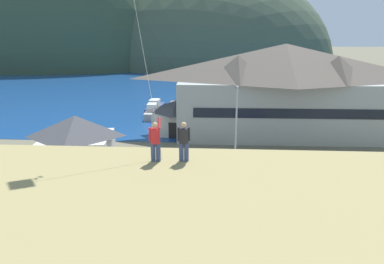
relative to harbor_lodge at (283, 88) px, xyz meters
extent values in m
plane|color=#66604C|center=(-9.76, -22.07, -5.89)|extent=(600.00, 600.00, 0.00)
cube|color=gray|center=(-9.76, -17.07, -5.84)|extent=(40.00, 20.00, 0.10)
cube|color=navy|center=(-9.76, 37.93, -5.88)|extent=(360.00, 84.00, 0.03)
ellipsoid|color=#42513D|center=(-85.41, 98.10, -5.89)|extent=(111.24, 46.38, 72.26)
ellipsoid|color=#334733|center=(-72.69, 86.73, -5.89)|extent=(99.20, 57.32, 94.02)
ellipsoid|color=#42513D|center=(-11.52, 99.78, -5.89)|extent=(96.10, 72.35, 72.44)
cube|color=#999E99|center=(0.00, 0.09, -2.47)|extent=(25.30, 9.76, 6.83)
cube|color=black|center=(0.06, -4.68, -2.13)|extent=(21.41, 0.34, 1.10)
pyramid|color=#60564C|center=(0.00, 0.09, 3.07)|extent=(26.82, 10.73, 4.26)
pyramid|color=#60564C|center=(-5.65, -1.63, 2.45)|extent=(5.27, 5.27, 2.98)
pyramid|color=#60564C|center=(5.68, -1.49, 2.45)|extent=(5.27, 5.27, 2.98)
cube|color=beige|center=(-20.62, -13.58, -4.18)|extent=(6.47, 6.06, 3.43)
pyramid|color=#47474C|center=(-20.62, -13.58, -1.51)|extent=(7.00, 6.65, 1.90)
cube|color=black|center=(-20.31, -16.30, -4.69)|extent=(1.10, 0.18, 2.40)
cube|color=beige|center=(-13.01, -0.38, -4.48)|extent=(5.70, 4.64, 2.81)
pyramid|color=#47474C|center=(-13.01, -0.38, -2.35)|extent=(6.17, 5.09, 1.45)
cube|color=black|center=(-13.21, -2.48, -4.91)|extent=(1.10, 0.16, 1.97)
cube|color=#70604C|center=(-14.28, 12.03, -5.54)|extent=(3.20, 12.41, 0.70)
cube|color=navy|center=(-17.65, 11.88, -5.44)|extent=(2.45, 6.65, 0.90)
cube|color=navy|center=(-17.65, 11.88, -4.91)|extent=(2.37, 6.45, 0.16)
cube|color=silver|center=(-17.68, 11.39, -4.28)|extent=(1.57, 2.04, 1.10)
cube|color=navy|center=(-10.90, 11.60, -5.44)|extent=(2.74, 6.73, 0.90)
cube|color=navy|center=(-10.90, 11.60, -4.91)|extent=(2.66, 6.53, 0.16)
cube|color=silver|center=(-10.95, 11.12, -4.28)|extent=(1.66, 2.10, 1.10)
cube|color=#A8A399|center=(-17.54, 8.46, -5.44)|extent=(2.02, 5.96, 0.90)
cube|color=#B7B2A8|center=(-17.54, 8.46, -4.91)|extent=(1.96, 5.78, 0.16)
cube|color=silver|center=(-17.53, 8.02, -4.28)|extent=(1.36, 1.80, 1.10)
cylinder|color=black|center=(2.01, -22.83, -5.47)|extent=(0.65, 0.26, 0.64)
cylinder|color=black|center=(2.12, -21.00, -5.47)|extent=(0.65, 0.26, 0.64)
cube|color=slate|center=(-6.42, -22.56, -5.07)|extent=(4.32, 2.09, 0.80)
cube|color=#5B5B5F|center=(-6.57, -22.57, -4.32)|extent=(2.21, 1.74, 0.70)
cube|color=black|center=(-6.57, -22.57, -4.36)|extent=(2.25, 1.78, 0.32)
cylinder|color=black|center=(-4.99, -23.38, -5.47)|extent=(0.65, 0.26, 0.64)
cylinder|color=black|center=(-5.12, -21.55, -5.47)|extent=(0.65, 0.26, 0.64)
cylinder|color=black|center=(-7.72, -23.57, -5.47)|extent=(0.65, 0.26, 0.64)
cylinder|color=black|center=(-7.85, -21.74, -5.47)|extent=(0.65, 0.26, 0.64)
cube|color=#9EA3A8|center=(-9.83, -16.31, -5.07)|extent=(4.26, 1.94, 0.80)
cube|color=gray|center=(-9.98, -16.32, -4.32)|extent=(2.15, 1.67, 0.70)
cube|color=black|center=(-9.98, -16.32, -4.36)|extent=(2.19, 1.70, 0.32)
cylinder|color=black|center=(-8.44, -17.18, -5.47)|extent=(0.65, 0.24, 0.64)
cylinder|color=black|center=(-8.50, -15.35, -5.47)|extent=(0.65, 0.24, 0.64)
cylinder|color=black|center=(-11.17, -17.27, -5.47)|extent=(0.65, 0.24, 0.64)
cylinder|color=black|center=(-11.23, -15.44, -5.47)|extent=(0.65, 0.24, 0.64)
cylinder|color=black|center=(-24.51, -19.63, -5.47)|extent=(0.65, 0.24, 0.64)
cube|color=navy|center=(-2.89, -15.71, -5.07)|extent=(4.33, 2.13, 0.80)
cube|color=navy|center=(-2.74, -15.72, -4.32)|extent=(2.22, 1.76, 0.70)
cube|color=black|center=(-2.74, -15.72, -4.36)|extent=(2.27, 1.80, 0.32)
cylinder|color=black|center=(-4.18, -14.68, -5.47)|extent=(0.66, 0.27, 0.64)
cylinder|color=black|center=(-4.32, -16.51, -5.47)|extent=(0.66, 0.27, 0.64)
cylinder|color=black|center=(-1.45, -14.90, -5.47)|extent=(0.66, 0.27, 0.64)
cylinder|color=black|center=(-1.60, -16.73, -5.47)|extent=(0.66, 0.27, 0.64)
cube|color=#236633|center=(-21.08, -21.54, -5.07)|extent=(4.28, 2.00, 0.80)
cube|color=#1E562B|center=(-21.23, -21.53, -4.32)|extent=(2.18, 1.70, 0.70)
cube|color=black|center=(-21.23, -21.53, -4.36)|extent=(2.22, 1.73, 0.32)
cylinder|color=black|center=(-19.76, -22.52, -5.47)|extent=(0.65, 0.25, 0.64)
cylinder|color=black|center=(-19.67, -20.69, -5.47)|extent=(0.65, 0.25, 0.64)
cylinder|color=black|center=(-22.49, -22.39, -5.47)|extent=(0.65, 0.25, 0.64)
cylinder|color=black|center=(-22.40, -20.55, -5.47)|extent=(0.65, 0.25, 0.64)
cube|color=navy|center=(-15.17, -15.71, -5.07)|extent=(4.23, 1.88, 0.80)
cube|color=navy|center=(-15.02, -15.72, -4.32)|extent=(2.13, 1.64, 0.70)
cube|color=black|center=(-15.02, -15.72, -4.36)|extent=(2.17, 1.67, 0.32)
cylinder|color=black|center=(-16.51, -14.77, -5.47)|extent=(0.64, 0.23, 0.64)
cylinder|color=black|center=(-16.55, -16.61, -5.47)|extent=(0.64, 0.23, 0.64)
cylinder|color=black|center=(-13.78, -14.82, -5.47)|extent=(0.64, 0.23, 0.64)
cylinder|color=black|center=(-13.82, -16.66, -5.47)|extent=(0.64, 0.23, 0.64)
cube|color=slate|center=(-13.98, -20.49, -5.07)|extent=(4.25, 1.92, 0.80)
cube|color=#5B5B5F|center=(-14.13, -20.49, -4.32)|extent=(2.14, 1.66, 0.70)
cube|color=black|center=(-14.13, -20.49, -4.36)|extent=(2.19, 1.69, 0.32)
cylinder|color=black|center=(-12.59, -21.37, -5.47)|extent=(0.65, 0.24, 0.64)
cylinder|color=black|center=(-12.64, -19.53, -5.47)|extent=(0.65, 0.24, 0.64)
cylinder|color=black|center=(-15.31, -21.44, -5.47)|extent=(0.65, 0.24, 0.64)
cylinder|color=black|center=(-15.37, -19.61, -5.47)|extent=(0.65, 0.24, 0.64)
cylinder|color=#ADADB2|center=(-6.30, -11.57, -1.99)|extent=(0.16, 0.16, 7.60)
cube|color=#4C4C51|center=(-6.30, -11.22, 1.71)|extent=(0.24, 0.70, 0.20)
cylinder|color=#384770|center=(-11.00, -28.93, 1.53)|extent=(0.20, 0.20, 0.82)
cylinder|color=#384770|center=(-10.78, -28.90, 1.53)|extent=(0.20, 0.20, 0.82)
cylinder|color=red|center=(-10.89, -28.92, 2.26)|extent=(0.40, 0.40, 0.64)
sphere|color=tan|center=(-10.89, -28.92, 2.74)|extent=(0.24, 0.24, 0.24)
cylinder|color=red|center=(-10.73, -28.72, 2.76)|extent=(0.17, 0.56, 0.43)
cylinder|color=red|center=(-11.11, -28.94, 2.33)|extent=(0.11, 0.11, 0.60)
cylinder|color=#384770|center=(-9.78, -28.82, 1.53)|extent=(0.20, 0.20, 0.82)
cylinder|color=#384770|center=(-9.57, -28.81, 1.53)|extent=(0.20, 0.20, 0.82)
cylinder|color=#232328|center=(-9.67, -28.81, 2.26)|extent=(0.40, 0.40, 0.64)
sphere|color=tan|center=(-9.67, -28.81, 2.74)|extent=(0.24, 0.24, 0.24)
cylinder|color=#232328|center=(-9.89, -28.83, 2.33)|extent=(0.11, 0.11, 0.60)
cylinder|color=#232328|center=(-9.46, -28.80, 2.33)|extent=(0.11, 0.11, 0.60)
cylinder|color=silver|center=(-12.02, -26.45, 7.40)|extent=(2.78, 4.46, 12.57)
camera|label=1|loc=(-8.44, -43.29, 6.54)|focal=33.21mm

